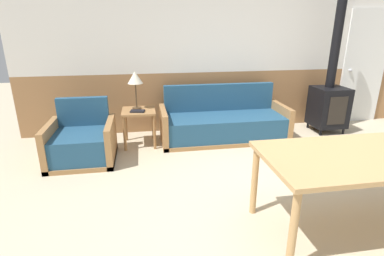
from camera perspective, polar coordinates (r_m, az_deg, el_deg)
ground_plane at (r=3.34m, az=21.62°, el=-14.01°), size 16.00×16.00×0.00m
wall_back at (r=5.25m, az=8.58°, el=14.48°), size 7.20×0.06×2.70m
couch at (r=4.81m, az=5.98°, el=0.78°), size 1.99×0.78×0.84m
armchair at (r=4.28m, az=-20.21°, el=-2.74°), size 0.85×0.80×0.80m
side_table at (r=4.56m, az=-10.09°, el=2.15°), size 0.49×0.49×0.55m
table_lamp at (r=4.52m, az=-10.79°, el=9.17°), size 0.22×0.22×0.56m
book_stack at (r=4.44m, az=-10.34°, el=3.19°), size 0.22×0.16×0.02m
wood_stove at (r=5.57m, az=24.75°, el=5.53°), size 0.52×0.51×2.38m
entry_door at (r=6.39m, az=29.88°, el=9.97°), size 0.83×0.09×2.03m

